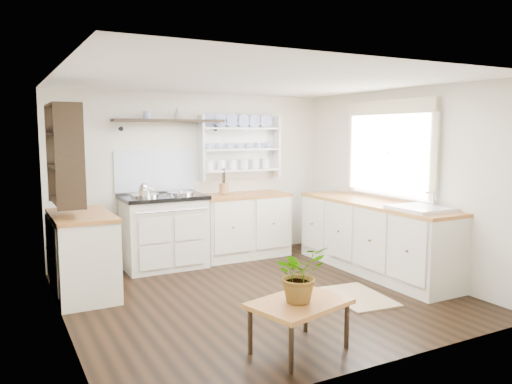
% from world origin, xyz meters
% --- Properties ---
extents(floor, '(4.00, 3.80, 0.01)m').
position_xyz_m(floor, '(0.00, 0.00, 0.00)').
color(floor, black).
rests_on(floor, ground).
extents(wall_back, '(4.00, 0.02, 2.30)m').
position_xyz_m(wall_back, '(0.00, 1.90, 1.15)').
color(wall_back, beige).
rests_on(wall_back, ground).
extents(wall_right, '(0.02, 3.80, 2.30)m').
position_xyz_m(wall_right, '(2.00, 0.00, 1.15)').
color(wall_right, beige).
rests_on(wall_right, ground).
extents(wall_left, '(0.02, 3.80, 2.30)m').
position_xyz_m(wall_left, '(-2.00, 0.00, 1.15)').
color(wall_left, beige).
rests_on(wall_left, ground).
extents(ceiling, '(4.00, 3.80, 0.01)m').
position_xyz_m(ceiling, '(0.00, 0.00, 2.30)').
color(ceiling, white).
rests_on(ceiling, wall_back).
extents(window, '(0.08, 1.55, 1.22)m').
position_xyz_m(window, '(1.95, 0.15, 1.56)').
color(window, white).
rests_on(window, wall_right).
extents(aga_cooker, '(1.07, 0.74, 0.99)m').
position_xyz_m(aga_cooker, '(-0.58, 1.57, 0.49)').
color(aga_cooker, beige).
rests_on(aga_cooker, floor).
extents(back_cabinets, '(1.27, 0.63, 0.90)m').
position_xyz_m(back_cabinets, '(0.60, 1.60, 0.46)').
color(back_cabinets, white).
rests_on(back_cabinets, floor).
extents(right_cabinets, '(0.62, 2.43, 0.90)m').
position_xyz_m(right_cabinets, '(1.70, 0.10, 0.46)').
color(right_cabinets, white).
rests_on(right_cabinets, floor).
extents(belfast_sink, '(0.55, 0.60, 0.45)m').
position_xyz_m(belfast_sink, '(1.70, -0.65, 0.80)').
color(belfast_sink, white).
rests_on(belfast_sink, right_cabinets).
extents(left_cabinets, '(0.62, 1.13, 0.90)m').
position_xyz_m(left_cabinets, '(-1.70, 0.90, 0.46)').
color(left_cabinets, white).
rests_on(left_cabinets, floor).
extents(plate_rack, '(1.20, 0.22, 0.90)m').
position_xyz_m(plate_rack, '(0.65, 1.86, 1.56)').
color(plate_rack, white).
rests_on(plate_rack, wall_back).
extents(high_shelf, '(1.50, 0.29, 0.16)m').
position_xyz_m(high_shelf, '(-0.40, 1.78, 1.91)').
color(high_shelf, black).
rests_on(high_shelf, wall_back).
extents(left_shelving, '(0.28, 0.80, 1.05)m').
position_xyz_m(left_shelving, '(-1.84, 0.90, 1.55)').
color(left_shelving, black).
rests_on(left_shelving, wall_left).
extents(kettle, '(0.17, 0.17, 0.20)m').
position_xyz_m(kettle, '(-0.86, 1.45, 1.03)').
color(kettle, silver).
rests_on(kettle, aga_cooker).
extents(utensil_crock, '(0.13, 0.13, 0.15)m').
position_xyz_m(utensil_crock, '(0.33, 1.68, 0.98)').
color(utensil_crock, '#9C6C39').
rests_on(utensil_crock, back_cabinets).
extents(center_table, '(0.88, 0.73, 0.42)m').
position_xyz_m(center_table, '(-0.39, -1.40, 0.37)').
color(center_table, brown).
rests_on(center_table, floor).
extents(potted_plant, '(0.43, 0.38, 0.46)m').
position_xyz_m(potted_plant, '(-0.39, -1.40, 0.65)').
color(potted_plant, '#3F7233').
rests_on(potted_plant, center_table).
extents(floor_rug, '(0.64, 0.90, 0.02)m').
position_xyz_m(floor_rug, '(0.88, -0.59, 0.01)').
color(floor_rug, '#8A7950').
rests_on(floor_rug, floor).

